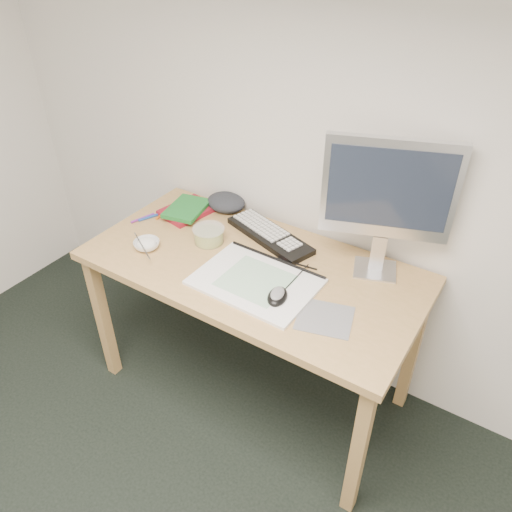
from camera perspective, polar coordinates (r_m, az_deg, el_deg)
The scene contains 18 objects.
desk at distance 2.10m, azimuth -0.46°, elevation -2.75°, with size 1.40×0.70×0.75m.
mousepad at distance 1.82m, azimuth 7.87°, elevation -7.03°, with size 0.20×0.18×0.00m, color gray.
sketchpad at distance 1.95m, azimuth -0.06°, elevation -2.94°, with size 0.47×0.33×0.01m, color silver.
keyboard at distance 2.21m, azimuth 1.59°, elevation 2.36°, with size 0.44×0.14×0.03m, color black.
monitor at distance 1.89m, azimuth 14.86°, elevation 6.95°, with size 0.47×0.20×0.56m.
mouse at distance 1.85m, azimuth 2.47°, elevation -4.34°, with size 0.07×0.12×0.04m, color black.
rice_bowl at distance 2.19m, azimuth -12.38°, elevation 1.26°, with size 0.11×0.11×0.03m, color silver.
chopsticks at distance 2.15m, azimuth -12.89°, elevation 1.15°, with size 0.02×0.02×0.21m, color silver.
fruit_tub at distance 2.18m, azimuth -5.42°, elevation 2.40°, with size 0.14×0.14×0.07m, color #DBC04D.
book_red at distance 2.42m, azimuth -7.83°, elevation 5.18°, with size 0.18×0.24×0.02m, color maroon.
book_green at distance 2.39m, azimuth -7.92°, elevation 5.41°, with size 0.16×0.22×0.02m, color #1B6F29.
cloth_lump at distance 2.42m, azimuth -3.44°, elevation 6.14°, with size 0.16×0.13×0.07m, color #222529.
pencil_pink at distance 2.09m, azimuth 1.18°, elevation -0.07°, with size 0.01×0.01×0.17m, color pink.
pencil_tan at distance 2.03m, azimuth 0.95°, elevation -1.34°, with size 0.01×0.01×0.17m, color tan.
pencil_black at distance 2.06m, azimuth 4.51°, elevation -0.85°, with size 0.01×0.01×0.19m, color black.
marker_blue at distance 2.41m, azimuth -11.84°, elevation 4.45°, with size 0.01×0.01×0.13m, color #1C4399.
marker_orange at distance 2.43m, azimuth -10.50°, elevation 4.88°, with size 0.01×0.01×0.12m, color #CA6017.
marker_purple at distance 2.41m, azimuth -12.83°, elevation 4.26°, with size 0.01×0.01×0.12m, color #792791.
Camera 1 is at (0.80, 0.05, 1.97)m, focal length 35.00 mm.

